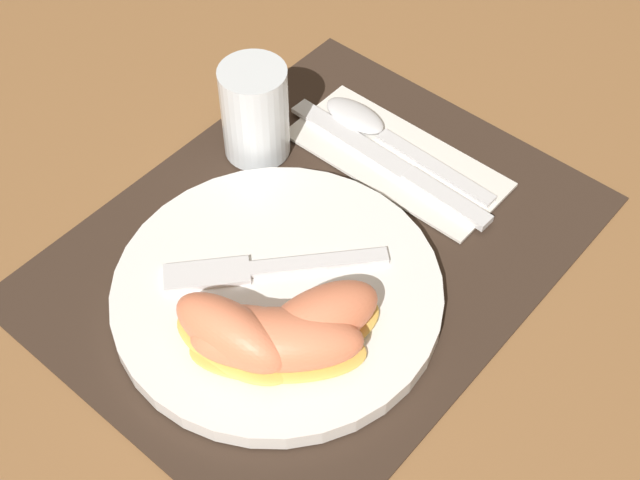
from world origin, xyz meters
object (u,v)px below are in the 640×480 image
spoon (376,129)px  citrus_wedge_0 (231,335)px  fork (259,269)px  citrus_wedge_1 (262,340)px  citrus_wedge_2 (277,342)px  citrus_wedge_3 (320,321)px  plate (277,293)px  knife (392,164)px  juice_glass (255,116)px

spoon → citrus_wedge_0: (-0.27, -0.07, 0.03)m
fork → citrus_wedge_1: bearing=-135.0°
citrus_wedge_2 → citrus_wedge_0: bearing=123.2°
spoon → citrus_wedge_1: bearing=-160.2°
fork → citrus_wedge_1: citrus_wedge_1 is taller
citrus_wedge_0 → citrus_wedge_3: citrus_wedge_0 is taller
plate → citrus_wedge_0: bearing=-167.7°
knife → citrus_wedge_0: size_ratio=2.11×
juice_glass → citrus_wedge_0: juice_glass is taller
knife → spoon: spoon is taller
juice_glass → fork: bearing=-136.1°
juice_glass → spoon: (0.09, -0.07, -0.03)m
fork → citrus_wedge_2: (-0.05, -0.07, 0.02)m
knife → fork: (-0.17, 0.00, 0.01)m
juice_glass → citrus_wedge_0: size_ratio=0.87×
knife → fork: bearing=178.9°
spoon → citrus_wedge_0: citrus_wedge_0 is taller
spoon → citrus_wedge_3: size_ratio=1.71×
citrus_wedge_3 → citrus_wedge_0: bearing=142.7°
citrus_wedge_1 → citrus_wedge_2: bearing=-61.2°
knife → fork: fork is taller
knife → citrus_wedge_2: (-0.22, -0.06, 0.03)m
plate → knife: 0.18m
knife → citrus_wedge_2: size_ratio=1.63×
citrus_wedge_0 → juice_glass: bearing=38.7°
knife → citrus_wedge_1: 0.24m
fork → spoon: bearing=10.4°
plate → spoon: plate is taller
knife → citrus_wedge_0: bearing=-172.2°
plate → juice_glass: 0.18m
plate → citrus_wedge_2: citrus_wedge_2 is taller
plate → juice_glass: (0.12, 0.13, 0.03)m
knife → citrus_wedge_2: 0.23m
plate → fork: 0.02m
citrus_wedge_1 → plate: bearing=32.2°
juice_glass → knife: bearing=-61.5°
citrus_wedge_2 → juice_glass: bearing=47.1°
plate → juice_glass: bearing=48.5°
juice_glass → citrus_wedge_0: (-0.18, -0.15, -0.00)m
citrus_wedge_1 → spoon: bearing=19.8°
citrus_wedge_1 → citrus_wedge_0: bearing=125.5°
citrus_wedge_1 → citrus_wedge_2: (0.01, -0.01, 0.00)m
plate → spoon: bearing=16.2°
juice_glass → spoon: size_ratio=0.48×
knife → citrus_wedge_3: citrus_wedge_3 is taller
citrus_wedge_0 → citrus_wedge_1: citrus_wedge_0 is taller
citrus_wedge_0 → citrus_wedge_2: 0.03m
plate → spoon: (0.20, 0.06, -0.00)m
plate → juice_glass: juice_glass is taller
fork → citrus_wedge_0: citrus_wedge_0 is taller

